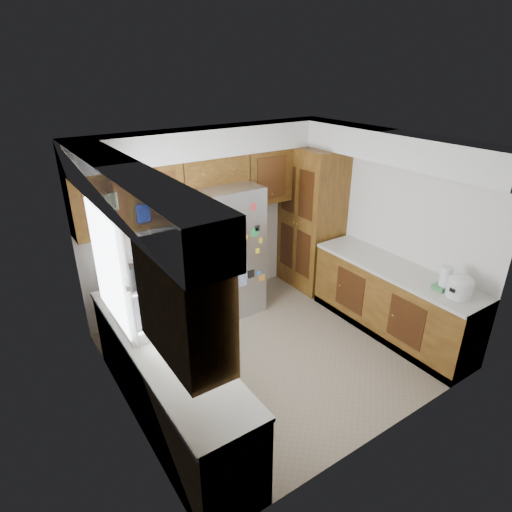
# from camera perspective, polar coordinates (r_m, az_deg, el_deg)

# --- Properties ---
(floor) EXTENTS (3.60, 3.60, 0.00)m
(floor) POSITION_cam_1_polar(r_m,az_deg,el_deg) (5.39, 2.53, -12.51)
(floor) COLOR gray
(floor) RESTS_ON ground
(room_shell) EXTENTS (3.64, 3.24, 2.52)m
(room_shell) POSITION_cam_1_polar(r_m,az_deg,el_deg) (4.75, -0.71, 7.13)
(room_shell) COLOR silver
(room_shell) RESTS_ON ground
(left_counter_run) EXTENTS (1.36, 3.20, 0.92)m
(left_counter_run) POSITION_cam_1_polar(r_m,az_deg,el_deg) (4.63, -11.68, -13.55)
(left_counter_run) COLOR #47280D
(left_counter_run) RESTS_ON ground
(right_counter_run) EXTENTS (0.63, 2.25, 0.92)m
(right_counter_run) POSITION_cam_1_polar(r_m,az_deg,el_deg) (5.78, 17.63, -5.96)
(right_counter_run) COLOR #47280D
(right_counter_run) RESTS_ON ground
(pantry) EXTENTS (0.60, 0.90, 2.15)m
(pantry) POSITION_cam_1_polar(r_m,az_deg,el_deg) (6.51, 7.40, 4.91)
(pantry) COLOR #47280D
(pantry) RESTS_ON ground
(fridge) EXTENTS (0.90, 0.79, 1.80)m
(fridge) POSITION_cam_1_polar(r_m,az_deg,el_deg) (5.81, -4.34, 0.67)
(fridge) COLOR #ABACB1
(fridge) RESTS_ON ground
(bridge_cabinet) EXTENTS (0.96, 0.34, 0.35)m
(bridge_cabinet) POSITION_cam_1_polar(r_m,az_deg,el_deg) (5.65, -5.86, 11.46)
(bridge_cabinet) COLOR #47280D
(bridge_cabinet) RESTS_ON fridge
(fridge_top_items) EXTENTS (0.72, 0.29, 0.27)m
(fridge_top_items) POSITION_cam_1_polar(r_m,az_deg,el_deg) (5.54, -5.69, 14.37)
(fridge_top_items) COLOR #2864B6
(fridge_top_items) RESTS_ON bridge_cabinet
(sink_assembly) EXTENTS (0.52, 0.70, 0.37)m
(sink_assembly) POSITION_cam_1_polar(r_m,az_deg,el_deg) (4.33, -14.37, -7.77)
(sink_assembly) COLOR silver
(sink_assembly) RESTS_ON left_counter_run
(left_counter_clutter) EXTENTS (0.39, 0.85, 0.38)m
(left_counter_clutter) POSITION_cam_1_polar(r_m,az_deg,el_deg) (4.94, -16.95, -3.00)
(left_counter_clutter) COLOR black
(left_counter_clutter) RESTS_ON left_counter_run
(rice_cooker) EXTENTS (0.29, 0.28, 0.25)m
(rice_cooker) POSITION_cam_1_polar(r_m,az_deg,el_deg) (5.11, 25.60, -3.56)
(rice_cooker) COLOR silver
(rice_cooker) RESTS_ON right_counter_run
(paper_towel) EXTENTS (0.12, 0.12, 0.28)m
(paper_towel) POSITION_cam_1_polar(r_m,az_deg,el_deg) (5.17, 23.95, -2.75)
(paper_towel) COLOR white
(paper_towel) RESTS_ON right_counter_run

